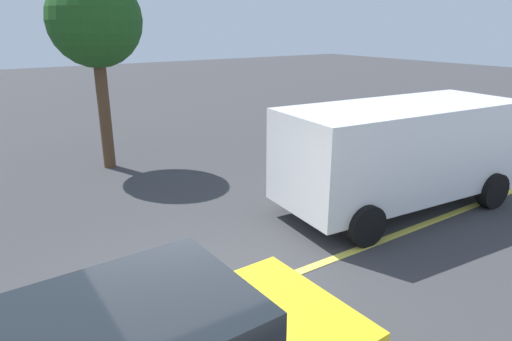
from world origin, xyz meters
TOP-DOWN VIEW (x-y plane):
  - ground_plane at (0.00, 0.00)m, footprint 80.00×80.00m
  - lane_marking_centre at (3.00, 0.00)m, footprint 28.00×0.16m
  - white_van at (5.15, 0.93)m, footprint 5.35×2.62m
  - tree_left_verge at (1.00, 7.17)m, footprint 2.33×2.33m

SIDE VIEW (x-z plane):
  - ground_plane at x=0.00m, z-range 0.00..0.00m
  - lane_marking_centre at x=3.00m, z-range 0.00..0.01m
  - white_van at x=5.15m, z-range 0.17..2.37m
  - tree_left_verge at x=1.00m, z-range 1.27..6.25m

